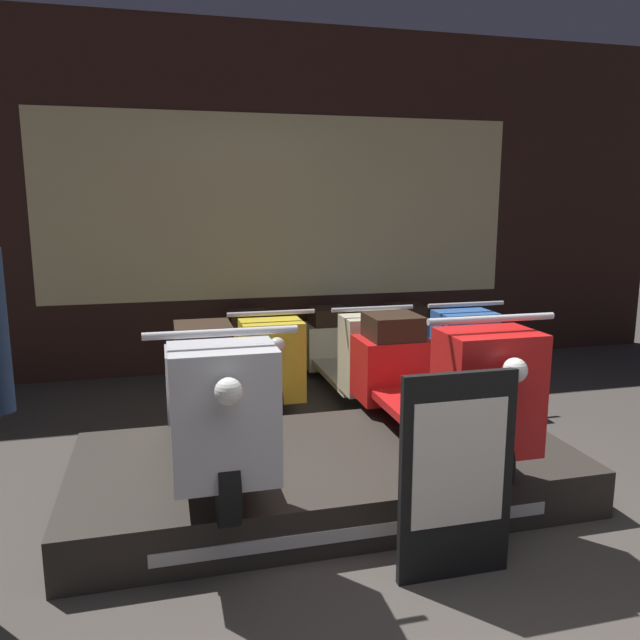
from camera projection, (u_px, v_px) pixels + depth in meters
The scene contains 8 objects.
shop_wall_back at pixel (284, 202), 5.91m from camera, with size 8.16×0.09×3.20m.
display_platform at pixel (326, 473), 3.46m from camera, with size 2.72×1.27×0.25m.
scooter_display_left at pixel (212, 397), 3.24m from camera, with size 0.63×1.72×0.85m.
scooter_display_right at pixel (430, 381), 3.54m from camera, with size 0.63×1.72×0.85m.
scooter_backrow_0 at pixel (259, 357), 5.12m from camera, with size 0.63×1.72×0.85m.
scooter_backrow_1 at pixel (347, 351), 5.30m from camera, with size 0.63×1.72×0.85m.
scooter_backrow_2 at pixel (430, 346), 5.49m from camera, with size 0.63×1.72×0.85m.
price_sign_board at pixel (457, 476), 2.64m from camera, with size 0.51×0.04×0.92m.
Camera 1 is at (-1.16, -1.82, 1.61)m, focal length 35.00 mm.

